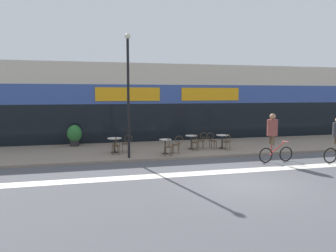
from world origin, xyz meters
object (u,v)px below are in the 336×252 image
Objects in this scene: cafe_chair_0_near at (116,144)px; lamp_post at (128,88)px; cyclist_0 at (273,134)px; cafe_chair_0_side at (127,142)px; cafe_chair_3_side at (212,139)px; cafe_chair_1_side at (177,143)px; cafe_chair_2_near at (195,141)px; bistro_table_2 at (191,139)px; bistro_table_3 at (222,139)px; planter_pot at (74,135)px; bistro_table_0 at (115,142)px; cafe_chair_1_near at (168,146)px; cafe_chair_2_side at (202,139)px; cafe_chair_3_near at (227,141)px; bistro_table_1 at (165,144)px.

lamp_post is (0.52, -0.96, 2.79)m from cafe_chair_0_near.
cafe_chair_0_side is at bearing 146.88° from cyclist_0.
cafe_chair_3_side is at bearing -175.56° from cafe_chair_0_side.
cafe_chair_2_near is at bearing -150.38° from cafe_chair_1_side.
bistro_table_2 is 4.89m from lamp_post.
cafe_chair_2_near is at bearing 127.80° from cyclist_0.
cafe_chair_3_side is (1.11, -0.24, -0.01)m from bistro_table_2.
cyclist_0 is (6.86, -3.07, 0.70)m from cafe_chair_0_near.
planter_pot is at bearing 160.39° from bistro_table_3.
bistro_table_0 is 4.23m from cafe_chair_2_near.
cafe_chair_1_near is at bearing -153.23° from cafe_chair_3_side.
cafe_chair_3_side is 3.93m from cyclist_0.
bistro_table_0 is at bearing 5.58° from cafe_chair_2_side.
cafe_chair_2_near is 4.72m from lamp_post.
bistro_table_3 is 0.13× the size of lamp_post.
planter_pot is (-7.99, 2.85, 0.13)m from bistro_table_3.
cafe_chair_3_side is (1.11, 0.38, 0.00)m from cafe_chair_2_near.
cafe_chair_1_near is at bearing -43.70° from planter_pot.
planter_pot is (-8.00, 3.47, 0.15)m from cafe_chair_3_near.
lamp_post is at bearing 90.73° from cafe_chair_3_near.
cafe_chair_3_near is at bearing -168.59° from cafe_chair_1_side.
cafe_chair_0_side is (0.61, 0.62, 0.00)m from cafe_chair_0_near.
cafe_chair_2_side is at bearing -20.79° from planter_pot.
cafe_chair_2_near is (3.57, -0.53, 0.00)m from cafe_chair_0_side.
cafe_chair_3_near is (5.31, -0.77, 0.00)m from cafe_chair_0_side.
cafe_chair_1_side is 2.05m from cafe_chair_2_side.
cafe_chair_1_near is at bearing -33.54° from bistro_table_0.
cyclist_0 is (2.68, -3.15, 0.70)m from cafe_chair_2_near.
cafe_chair_2_side is at bearing -141.19° from cafe_chair_1_side.
bistro_table_0 is 2.94m from cafe_chair_1_near.
bistro_table_1 is 0.82× the size of cafe_chair_0_side.
cyclist_0 is (2.68, -3.77, 0.69)m from bistro_table_2.
planter_pot reaches higher than cafe_chair_0_near.
cafe_chair_1_near is 0.40× the size of cyclist_0.
cafe_chair_2_side is (4.81, 0.70, 0.00)m from cafe_chair_0_near.
cafe_chair_3_near is 8.73m from planter_pot.
cafe_chair_3_near is at bearing 105.23° from cyclist_0.
bistro_table_0 is 4.20m from bistro_table_2.
lamp_post reaches higher than cafe_chair_0_side.
cafe_chair_2_side is at bearing 44.74° from cafe_chair_3_near.
bistro_table_2 is 4.68m from cyclist_0.
lamp_post reaches higher than cafe_chair_3_side.
cafe_chair_1_side is at bearing 142.14° from cyclist_0.
lamp_post is at bearing -163.88° from cafe_chair_3_side.
lamp_post is at bearing 19.49° from cafe_chair_1_side.
cafe_chair_0_side is 3.61m from cafe_chair_2_near.
bistro_table_2 is 0.61× the size of planter_pot.
cafe_chair_1_near is (2.44, -1.00, 0.00)m from cafe_chair_0_near.
cyclist_0 is (6.34, -2.11, -2.09)m from lamp_post.
cafe_chair_3_side is at bearing 37.84° from cafe_chair_3_near.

